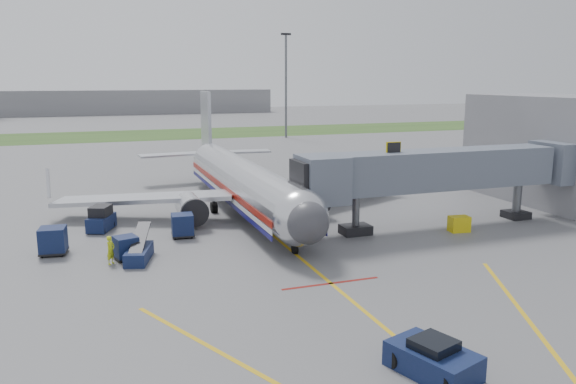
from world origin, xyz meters
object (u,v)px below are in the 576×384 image
object	(u,v)px
baggage_tug	(101,219)
ramp_worker	(111,250)
belt_loader	(139,253)
airliner	(243,182)
pushback_tug	(433,359)

from	to	relation	value
baggage_tug	ramp_worker	xyz separation A→B (m)	(0.35, -8.77, 0.06)
belt_loader	baggage_tug	bearing A→B (deg)	103.71
airliner	baggage_tug	bearing A→B (deg)	-167.72
airliner	belt_loader	world-z (taller)	airliner
pushback_tug	ramp_worker	world-z (taller)	ramp_worker
airliner	baggage_tug	xyz separation A→B (m)	(-12.08, -2.63, -1.79)
ramp_worker	belt_loader	bearing A→B (deg)	-45.74
belt_loader	ramp_worker	size ratio (longest dim) A/B	2.30
pushback_tug	ramp_worker	bearing A→B (deg)	121.95
airliner	baggage_tug	world-z (taller)	airliner
pushback_tug	ramp_worker	xyz separation A→B (m)	(-11.47, 18.39, 0.32)
pushback_tug	airliner	bearing A→B (deg)	89.50
airliner	belt_loader	distance (m)	15.17
pushback_tug	ramp_worker	distance (m)	21.68
baggage_tug	ramp_worker	bearing A→B (deg)	-87.69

